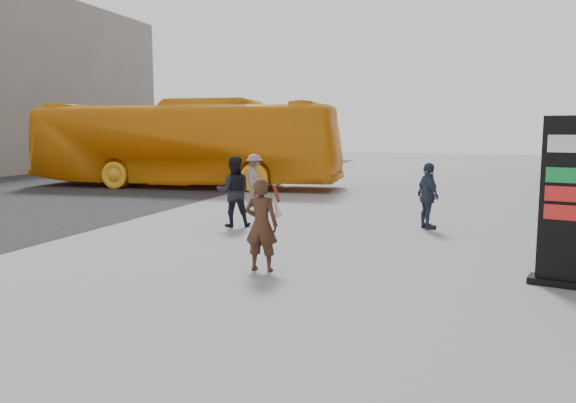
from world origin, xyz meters
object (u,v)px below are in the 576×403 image
(info_pylon, at_px, (562,202))
(pedestrian_b, at_px, (255,178))
(bus, at_px, (185,144))
(pedestrian_a, at_px, (234,191))
(woman, at_px, (262,224))
(pedestrian_c, at_px, (428,196))

(info_pylon, height_order, pedestrian_b, info_pylon)
(bus, xyz_separation_m, pedestrian_a, (5.74, -8.35, -0.93))
(pedestrian_a, bearing_deg, bus, -78.51)
(woman, height_order, pedestrian_a, pedestrian_a)
(pedestrian_b, height_order, pedestrian_c, pedestrian_c)
(pedestrian_b, relative_size, pedestrian_c, 0.99)
(bus, relative_size, pedestrian_a, 7.44)
(woman, xyz_separation_m, pedestrian_a, (-2.18, 3.92, 0.06))
(pedestrian_c, bearing_deg, info_pylon, 176.32)
(woman, relative_size, pedestrian_a, 0.91)
(woman, relative_size, bus, 0.12)
(info_pylon, xyz_separation_m, pedestrian_b, (-8.09, 8.13, -0.50))
(info_pylon, relative_size, pedestrian_a, 1.49)
(woman, height_order, bus, bus)
(pedestrian_a, xyz_separation_m, pedestrian_c, (4.56, 1.07, -0.07))
(info_pylon, relative_size, woman, 1.64)
(woman, xyz_separation_m, bus, (-7.91, 12.27, 0.99))
(bus, xyz_separation_m, pedestrian_b, (4.45, -3.60, -1.00))
(info_pylon, xyz_separation_m, pedestrian_a, (-6.80, 3.37, -0.42))
(pedestrian_b, bearing_deg, pedestrian_c, -169.74)
(woman, height_order, pedestrian_c, pedestrian_c)
(pedestrian_a, xyz_separation_m, pedestrian_b, (-1.29, 4.76, -0.08))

